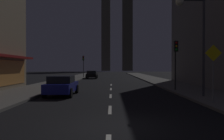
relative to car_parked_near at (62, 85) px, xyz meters
The scene contains 13 objects.
ground_plane 23.44m from the car_parked_near, 81.16° to the left, with size 78.00×136.00×0.10m, color black.
sidewalk_right 25.47m from the car_parked_near, 65.40° to the left, with size 4.00×76.00×0.15m, color #605E59.
sidewalk_left 23.41m from the car_parked_near, 98.35° to the left, with size 4.00×76.00×0.15m, color #605E59.
lane_marking_center 3.70m from the car_parked_near, ahead, with size 0.16×23.00×0.01m.
skyscraper_distant_tall 120.85m from the car_parked_near, 89.94° to the left, with size 5.11×6.78×61.95m, color brown.
skyscraper_distant_mid 124.38m from the car_parked_near, 83.87° to the left, with size 5.85×8.69×60.25m, color #464334.
car_parked_near is the anchor object (origin of this frame).
car_parked_far 24.84m from the car_parked_near, 90.00° to the left, with size 1.98×4.24×1.45m.
fire_hydrant_far_left 10.34m from the car_parked_near, 102.86° to the left, with size 0.42×0.30×0.65m.
traffic_light_near_right 9.75m from the car_parked_near, 15.29° to the left, with size 0.32×0.48×4.20m.
traffic_light_far_left 27.71m from the car_parked_near, 93.95° to the left, with size 0.32×0.48×4.20m.
street_lamp_right 10.09m from the car_parked_near, 10.04° to the right, with size 1.96×0.56×6.58m.
pedestrian_crossing_sign 10.27m from the car_parked_near, 25.46° to the right, with size 0.91×0.08×3.15m.
Camera 1 is at (0.10, -7.82, 2.08)m, focal length 36.34 mm.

